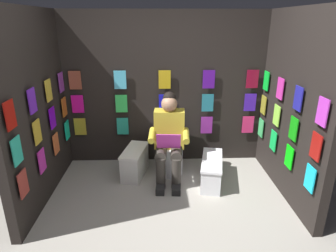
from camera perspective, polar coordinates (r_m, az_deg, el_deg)
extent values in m
plane|color=#9E998E|center=(3.10, 0.30, -21.54)|extent=(30.00, 30.00, 0.00)
cube|color=black|center=(4.29, -0.68, 7.10)|extent=(2.98, 0.10, 2.20)
cube|color=gold|center=(4.51, -16.81, -0.12)|extent=(0.17, 0.01, 0.26)
cube|color=teal|center=(4.39, -8.85, -0.03)|extent=(0.17, 0.01, 0.26)
cube|color=purple|center=(4.36, -0.63, 0.07)|extent=(0.17, 0.01, 0.26)
cube|color=purple|center=(4.42, 7.55, 0.17)|extent=(0.17, 0.01, 0.26)
cube|color=#ED296E|center=(4.56, 15.36, 0.26)|extent=(0.17, 0.01, 0.26)
cube|color=#DD1098|center=(4.41, -17.25, 4.12)|extent=(0.17, 0.01, 0.26)
cube|color=#35DE5E|center=(4.29, -9.10, 4.33)|extent=(0.17, 0.01, 0.26)
cube|color=#1717CC|center=(4.26, -0.64, 4.47)|extent=(0.17, 0.01, 0.26)
cube|color=teal|center=(4.32, 7.76, 4.51)|extent=(0.17, 0.01, 0.26)
cube|color=#461CC2|center=(4.46, 15.76, 4.45)|extent=(0.17, 0.01, 0.26)
cube|color=brown|center=(4.33, -17.72, 8.53)|extent=(0.17, 0.01, 0.26)
cube|color=#4FC5ED|center=(4.21, -9.35, 8.89)|extent=(0.17, 0.01, 0.26)
cube|color=gold|center=(4.18, -0.66, 9.06)|extent=(0.17, 0.01, 0.26)
cube|color=#501297|center=(4.24, 7.98, 9.03)|extent=(0.17, 0.01, 0.26)
cube|color=maroon|center=(4.39, 16.19, 8.82)|extent=(0.17, 0.01, 0.26)
cube|color=black|center=(3.72, 23.37, 3.44)|extent=(0.10, 1.81, 2.20)
cube|color=#3CBF63|center=(4.49, 17.69, -0.33)|extent=(0.01, 0.17, 0.26)
cube|color=#16CF54|center=(4.06, 19.88, -2.70)|extent=(0.01, 0.17, 0.26)
cube|color=#0CEE10|center=(3.66, 22.59, -5.60)|extent=(0.01, 0.17, 0.26)
cube|color=#16C8EA|center=(3.27, 25.99, -9.20)|extent=(0.01, 0.17, 0.26)
cube|color=#9C9526|center=(4.38, 18.16, 3.93)|extent=(0.01, 0.17, 0.26)
cube|color=#9CEE48|center=(3.95, 20.46, 1.96)|extent=(0.01, 0.17, 0.26)
cube|color=#13A212|center=(3.53, 23.33, -0.50)|extent=(0.01, 0.17, 0.26)
cube|color=#9E140F|center=(3.13, 26.94, -3.60)|extent=(0.01, 0.17, 0.26)
cube|color=#0DD532|center=(4.31, 18.65, 8.37)|extent=(0.01, 0.17, 0.26)
cube|color=#D931A4|center=(3.87, 21.08, 6.85)|extent=(0.01, 0.17, 0.26)
cube|color=#212096|center=(3.43, 24.11, 4.94)|extent=(0.01, 0.17, 0.26)
cube|color=#C038C7|center=(3.02, 27.96, 2.46)|extent=(0.01, 0.17, 0.26)
cube|color=black|center=(3.64, -24.47, 2.95)|extent=(0.10, 1.81, 2.20)
cube|color=#99322B|center=(3.18, -26.45, -10.06)|extent=(0.01, 0.17, 0.26)
cube|color=#D12CAE|center=(3.58, -23.41, -6.27)|extent=(0.01, 0.17, 0.26)
cube|color=orange|center=(4.00, -21.02, -3.23)|extent=(0.01, 0.17, 0.26)
cube|color=#13EFBF|center=(4.43, -19.11, -0.77)|extent=(0.01, 0.17, 0.26)
cube|color=#27AF95|center=(3.04, -27.44, -4.34)|extent=(0.01, 0.17, 0.26)
cube|color=gold|center=(3.45, -24.19, -1.07)|extent=(0.01, 0.17, 0.26)
cube|color=#750BD8|center=(3.88, -21.65, 1.49)|extent=(0.01, 0.17, 0.26)
cube|color=#CC6620|center=(4.32, -19.62, 3.54)|extent=(0.01, 0.17, 0.26)
cube|color=#9C110B|center=(2.93, -28.51, 1.88)|extent=(0.01, 0.17, 0.26)
cube|color=#6321BC|center=(3.35, -25.02, 4.48)|extent=(0.01, 0.17, 0.26)
cube|color=gold|center=(3.79, -22.31, 6.47)|extent=(0.01, 0.17, 0.26)
cube|color=purple|center=(4.24, -20.16, 8.03)|extent=(0.01, 0.17, 0.26)
cylinder|color=white|center=(4.14, 0.23, -6.68)|extent=(0.38, 0.38, 0.40)
cylinder|color=white|center=(4.05, 0.24, -4.00)|extent=(0.41, 0.41, 0.02)
cube|color=white|center=(4.23, 0.33, -0.49)|extent=(0.39, 0.20, 0.36)
cylinder|color=white|center=(4.14, 0.30, -0.92)|extent=(0.39, 0.09, 0.39)
cube|color=gold|center=(3.92, 0.26, -0.54)|extent=(0.41, 0.25, 0.52)
sphere|color=tan|center=(3.78, 0.25, 4.34)|extent=(0.21, 0.21, 0.21)
sphere|color=black|center=(3.79, 0.27, 5.46)|extent=(0.17, 0.17, 0.17)
cylinder|color=#38332D|center=(3.83, 1.68, -5.04)|extent=(0.18, 0.41, 0.15)
cylinder|color=#38332D|center=(3.83, -1.33, -5.00)|extent=(0.18, 0.41, 0.15)
cylinder|color=#38332D|center=(3.77, 1.63, -9.33)|extent=(0.12, 0.12, 0.42)
cylinder|color=#38332D|center=(3.78, -1.44, -9.28)|extent=(0.12, 0.12, 0.42)
cube|color=black|center=(3.80, 1.60, -11.96)|extent=(0.13, 0.27, 0.09)
cube|color=black|center=(3.81, -1.47, -11.92)|extent=(0.13, 0.27, 0.09)
cylinder|color=gold|center=(3.76, 3.54, -1.90)|extent=(0.10, 0.31, 0.13)
cylinder|color=gold|center=(3.77, -3.16, -1.83)|extent=(0.10, 0.31, 0.13)
cube|color=#D73EB9|center=(3.62, 0.11, -3.04)|extent=(0.31, 0.15, 0.23)
cube|color=white|center=(4.14, -6.48, -7.17)|extent=(0.36, 0.63, 0.35)
cube|color=white|center=(4.06, -6.59, -4.75)|extent=(0.38, 0.66, 0.03)
cube|color=silver|center=(3.99, 8.49, -8.79)|extent=(0.39, 0.74, 0.31)
cube|color=white|center=(3.91, 8.62, -6.62)|extent=(0.41, 0.77, 0.03)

